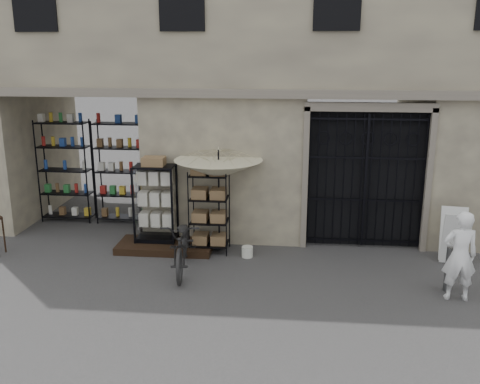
# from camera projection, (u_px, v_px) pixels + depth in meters

# --- Properties ---
(ground) EXTENTS (80.00, 80.00, 0.00)m
(ground) POSITION_uv_depth(u_px,v_px,m) (277.00, 286.00, 9.61)
(ground) COLOR black
(ground) RESTS_ON ground
(main_building) EXTENTS (14.00, 4.00, 9.00)m
(main_building) POSITION_uv_depth(u_px,v_px,m) (286.00, 31.00, 12.28)
(main_building) COLOR tan
(main_building) RESTS_ON ground
(shop_recess) EXTENTS (3.00, 1.70, 3.00)m
(shop_recess) POSITION_uv_depth(u_px,v_px,m) (87.00, 166.00, 12.34)
(shop_recess) COLOR black
(shop_recess) RESTS_ON ground
(shop_shelving) EXTENTS (2.70, 0.50, 2.50)m
(shop_shelving) POSITION_uv_depth(u_px,v_px,m) (93.00, 172.00, 12.89)
(shop_shelving) COLOR black
(shop_shelving) RESTS_ON ground
(iron_gate) EXTENTS (2.50, 0.21, 3.00)m
(iron_gate) POSITION_uv_depth(u_px,v_px,m) (364.00, 177.00, 11.24)
(iron_gate) COLOR black
(iron_gate) RESTS_ON ground
(step_platform) EXTENTS (2.00, 0.90, 0.15)m
(step_platform) POSITION_uv_depth(u_px,v_px,m) (166.00, 246.00, 11.31)
(step_platform) COLOR black
(step_platform) RESTS_ON ground
(display_cabinet) EXTENTS (0.92, 0.71, 1.77)m
(display_cabinet) POSITION_uv_depth(u_px,v_px,m) (156.00, 207.00, 11.27)
(display_cabinet) COLOR black
(display_cabinet) RESTS_ON step_platform
(wire_rack) EXTENTS (0.79, 0.58, 1.76)m
(wire_rack) POSITION_uv_depth(u_px,v_px,m) (209.00, 212.00, 11.04)
(wire_rack) COLOR black
(wire_rack) RESTS_ON ground
(market_umbrella) EXTENTS (1.58, 1.61, 2.57)m
(market_umbrella) POSITION_uv_depth(u_px,v_px,m) (218.00, 164.00, 10.86)
(market_umbrella) COLOR black
(market_umbrella) RESTS_ON ground
(white_bucket) EXTENTS (0.30, 0.30, 0.22)m
(white_bucket) POSITION_uv_depth(u_px,v_px,m) (247.00, 252.00, 10.91)
(white_bucket) COLOR beige
(white_bucket) RESTS_ON ground
(bicycle) EXTENTS (0.81, 1.12, 2.00)m
(bicycle) POSITION_uv_depth(u_px,v_px,m) (184.00, 269.00, 10.31)
(bicycle) COLOR black
(bicycle) RESTS_ON ground
(steel_bollard) EXTENTS (0.15, 0.15, 0.81)m
(steel_bollard) POSITION_uv_depth(u_px,v_px,m) (449.00, 269.00, 9.32)
(steel_bollard) COLOR #585859
(steel_bollard) RESTS_ON ground
(shopkeeper) EXTENTS (0.58, 1.57, 0.37)m
(shopkeeper) POSITION_uv_depth(u_px,v_px,m) (455.00, 298.00, 9.12)
(shopkeeper) COLOR white
(shopkeeper) RESTS_ON ground
(easel_sign) EXTENTS (0.58, 0.65, 1.07)m
(easel_sign) POSITION_uv_depth(u_px,v_px,m) (455.00, 237.00, 10.49)
(easel_sign) COLOR silver
(easel_sign) RESTS_ON ground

